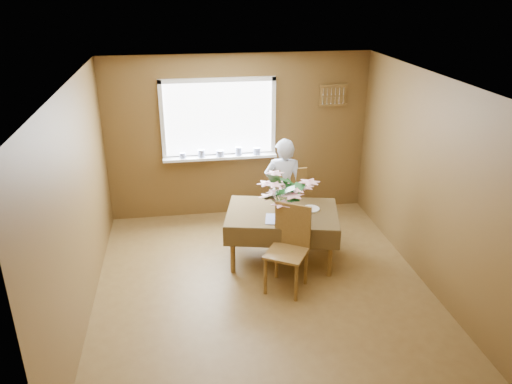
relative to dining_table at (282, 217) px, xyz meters
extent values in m
plane|color=brown|center=(-0.37, -0.67, -0.61)|extent=(4.50, 4.50, 0.00)
plane|color=white|center=(-0.37, -0.67, 1.89)|extent=(4.50, 4.50, 0.00)
plane|color=brown|center=(-0.37, 1.58, 0.64)|extent=(4.00, 0.00, 4.00)
plane|color=brown|center=(-0.37, -2.92, 0.64)|extent=(4.00, 0.00, 4.00)
plane|color=brown|center=(-2.37, -0.67, 0.64)|extent=(0.00, 4.50, 4.50)
plane|color=brown|center=(1.63, -0.67, 0.64)|extent=(0.00, 4.50, 4.50)
cube|color=white|center=(-0.67, 1.56, 0.94)|extent=(1.60, 0.01, 1.10)
cube|color=white|center=(-0.67, 1.55, 1.52)|extent=(1.72, 0.06, 0.06)
cube|color=white|center=(-0.67, 1.55, 0.36)|extent=(1.72, 0.06, 0.06)
cube|color=white|center=(-1.50, 1.55, 0.94)|extent=(0.06, 0.06, 1.22)
cube|color=white|center=(0.16, 1.55, 0.94)|extent=(0.06, 0.06, 1.22)
cube|color=white|center=(-0.67, 1.48, 0.37)|extent=(1.72, 0.20, 0.04)
cylinder|color=white|center=(-1.23, 1.46, 0.43)|extent=(0.09, 0.09, 0.08)
cylinder|color=white|center=(-0.95, 1.46, 0.45)|extent=(0.11, 0.11, 0.12)
cylinder|color=white|center=(-0.67, 1.46, 0.43)|extent=(0.12, 0.12, 0.09)
cylinder|color=white|center=(-0.38, 1.46, 0.45)|extent=(0.10, 0.10, 0.13)
cylinder|color=white|center=(-0.10, 1.46, 0.44)|extent=(0.11, 0.11, 0.10)
cube|color=brown|center=(1.08, 1.55, 1.24)|extent=(0.40, 0.03, 0.30)
cube|color=brown|center=(1.08, 1.54, 1.39)|extent=(0.44, 0.04, 0.03)
cube|color=brown|center=(1.08, 1.54, 1.09)|extent=(0.44, 0.04, 0.03)
cylinder|color=brown|center=(-0.68, -0.23, -0.29)|extent=(0.06, 0.06, 0.64)
cylinder|color=brown|center=(0.51, -0.51, -0.29)|extent=(0.06, 0.06, 0.64)
cylinder|color=brown|center=(-0.51, 0.51, -0.29)|extent=(0.06, 0.06, 0.64)
cylinder|color=brown|center=(0.68, 0.24, -0.29)|extent=(0.06, 0.06, 0.64)
cube|color=brown|center=(0.00, 0.00, 0.05)|extent=(1.54, 1.20, 0.04)
cube|color=#3B2C15|center=(0.00, 0.00, 0.08)|extent=(1.60, 1.26, 0.01)
cube|color=#3B2C15|center=(-0.11, -0.47, -0.06)|extent=(1.39, 0.33, 0.26)
cube|color=#3B2C15|center=(0.11, 0.47, -0.06)|extent=(1.39, 0.33, 0.26)
cube|color=#3B2C15|center=(-0.69, 0.16, -0.06)|extent=(0.23, 0.94, 0.26)
cube|color=#3B2C15|center=(0.69, -0.16, -0.06)|extent=(0.23, 0.94, 0.26)
cube|color=#4E88DF|center=(-0.05, -0.22, 0.09)|extent=(0.47, 0.39, 0.01)
cylinder|color=brown|center=(0.41, 1.01, -0.37)|extent=(0.04, 0.04, 0.49)
cylinder|color=brown|center=(0.02, 0.98, -0.37)|extent=(0.04, 0.04, 0.49)
cylinder|color=brown|center=(0.43, 0.62, -0.37)|extent=(0.04, 0.04, 0.49)
cylinder|color=brown|center=(0.05, 0.59, -0.37)|extent=(0.04, 0.04, 0.49)
cube|color=brown|center=(0.23, 0.80, -0.11)|extent=(0.49, 0.49, 0.03)
cube|color=brown|center=(0.24, 0.59, 0.17)|extent=(0.46, 0.06, 0.54)
cylinder|color=brown|center=(-0.36, -0.77, -0.37)|extent=(0.04, 0.04, 0.48)
cylinder|color=brown|center=(-0.03, -0.97, -0.37)|extent=(0.04, 0.04, 0.48)
cylinder|color=brown|center=(-0.16, -0.44, -0.37)|extent=(0.04, 0.04, 0.48)
cylinder|color=brown|center=(0.17, -0.64, -0.37)|extent=(0.04, 0.04, 0.48)
cube|color=brown|center=(-0.09, -0.71, -0.12)|extent=(0.61, 0.61, 0.03)
cube|color=brown|center=(0.01, -0.53, 0.16)|extent=(0.40, 0.26, 0.53)
imported|color=white|center=(0.15, 0.64, 0.13)|extent=(0.60, 0.46, 1.48)
cylinder|color=white|center=(-0.01, -0.17, 0.16)|extent=(0.12, 0.12, 0.16)
cylinder|color=#33662D|center=(-0.01, -0.17, 0.29)|extent=(0.07, 0.07, 0.11)
cylinder|color=white|center=(0.39, 0.02, 0.09)|extent=(0.27, 0.27, 0.01)
cube|color=silver|center=(0.17, -0.19, 0.09)|extent=(0.10, 0.22, 0.00)
camera|label=1|loc=(-1.25, -5.71, 2.85)|focal=35.00mm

